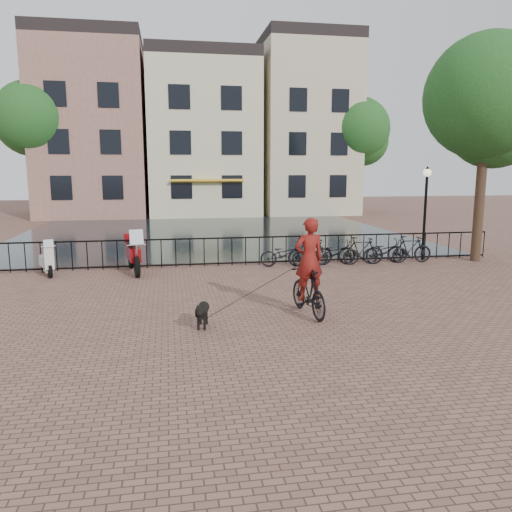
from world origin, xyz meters
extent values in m
plane|color=brown|center=(0.00, 0.00, 0.00)|extent=(100.00, 100.00, 0.00)
plane|color=black|center=(0.00, 17.30, 0.00)|extent=(20.00, 20.00, 0.00)
cube|color=black|center=(0.00, 8.00, 1.00)|extent=(20.00, 0.05, 0.05)
cube|color=black|center=(0.00, 8.00, 0.08)|extent=(20.00, 0.05, 0.05)
cube|color=brown|center=(-7.50, 30.00, 6.00)|extent=(7.50, 9.00, 12.00)
cube|color=black|center=(-7.50, 30.00, 12.40)|extent=(7.50, 9.00, 0.80)
cube|color=beige|center=(0.50, 30.00, 5.50)|extent=(8.00, 9.00, 11.00)
cube|color=black|center=(0.50, 30.00, 11.40)|extent=(8.00, 9.00, 0.80)
cube|color=gold|center=(0.50, 25.30, 2.60)|extent=(5.00, 0.60, 0.15)
cube|color=tan|center=(8.50, 30.00, 6.25)|extent=(7.00, 9.00, 12.50)
cube|color=black|center=(8.50, 30.00, 12.90)|extent=(7.00, 9.00, 0.80)
cylinder|color=black|center=(-11.00, 27.00, 3.15)|extent=(0.36, 0.36, 6.30)
sphere|color=#18491A|center=(-11.00, 27.00, 6.75)|extent=(5.04, 5.04, 5.04)
cylinder|color=black|center=(9.20, 7.30, 2.80)|extent=(0.36, 0.36, 5.60)
sphere|color=#18491A|center=(9.20, 7.30, 6.00)|extent=(4.48, 4.48, 4.48)
cylinder|color=black|center=(12.00, 27.00, 2.97)|extent=(0.36, 0.36, 5.95)
sphere|color=#18491A|center=(12.00, 27.00, 6.38)|extent=(4.76, 4.76, 4.76)
cylinder|color=black|center=(7.20, 7.60, 1.60)|extent=(0.10, 0.10, 3.20)
sphere|color=beige|center=(7.20, 7.60, 3.30)|extent=(0.30, 0.30, 0.30)
imported|color=black|center=(1.00, 1.51, 0.60)|extent=(0.83, 2.04, 1.19)
imported|color=maroon|center=(1.00, 1.51, 1.55)|extent=(0.92, 0.67, 2.34)
imported|color=black|center=(1.80, 7.40, 0.45)|extent=(1.79, 0.85, 0.90)
imported|color=black|center=(2.75, 7.40, 0.50)|extent=(1.69, 0.56, 1.00)
imported|color=black|center=(3.70, 7.40, 0.45)|extent=(1.75, 0.71, 0.90)
imported|color=black|center=(4.65, 7.40, 0.50)|extent=(1.71, 0.68, 1.00)
imported|color=black|center=(5.60, 7.40, 0.45)|extent=(1.72, 0.62, 0.90)
imported|color=black|center=(6.55, 7.40, 0.50)|extent=(1.70, 0.61, 1.00)
camera|label=1|loc=(-2.21, -9.57, 3.43)|focal=35.00mm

